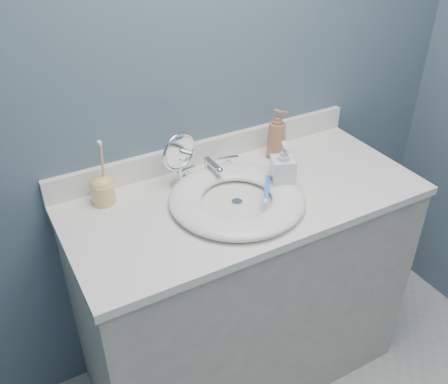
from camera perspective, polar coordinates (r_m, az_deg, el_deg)
back_wall at (r=1.76m, az=-2.05°, el=12.83°), size 2.20×0.02×2.40m
vanity_cabinet at (r=1.98m, az=2.13°, el=-11.31°), size 1.20×0.55×0.85m
countertop at (r=1.70m, az=2.43°, el=-0.73°), size 1.22×0.57×0.03m
backsplash at (r=1.86m, az=-1.71°, el=4.78°), size 1.22×0.02×0.09m
basin at (r=1.64m, az=1.50°, el=-0.74°), size 0.45×0.45×0.04m
drain at (r=1.65m, az=1.49°, el=-1.17°), size 0.04×0.04×0.01m
faucet at (r=1.78m, az=-1.70°, el=2.61°), size 0.25×0.13×0.07m
makeup_mirror at (r=1.69m, az=-5.12°, el=3.90°), size 0.14×0.08×0.20m
soap_bottle_amber at (r=1.88m, az=6.06°, el=6.62°), size 0.10×0.10×0.19m
soap_bottle_clear at (r=1.69m, az=6.77°, el=2.92°), size 0.10×0.11×0.18m
toothbrush_holder at (r=1.67m, az=-13.70°, el=0.33°), size 0.08×0.08×0.23m
toothbrush_lying at (r=1.64m, az=4.90°, el=0.20°), size 0.11×0.15×0.02m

